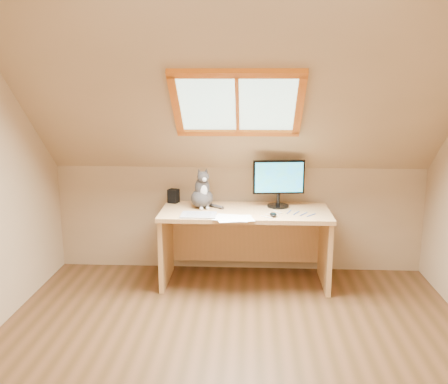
{
  "coord_description": "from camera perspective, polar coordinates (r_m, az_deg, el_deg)",
  "views": [
    {
      "loc": [
        0.1,
        -2.89,
        1.79
      ],
      "look_at": [
        -0.1,
        1.0,
        0.93
      ],
      "focal_mm": 40.0,
      "sensor_mm": 36.0,
      "label": 1
    }
  ],
  "objects": [
    {
      "name": "ground",
      "position": [
        3.4,
        0.87,
        -19.26
      ],
      "size": [
        3.5,
        3.5,
        0.0
      ],
      "primitive_type": "plane",
      "color": "brown",
      "rests_on": "ground"
    },
    {
      "name": "room_shell",
      "position": [
        2.82,
        0.9,
        5.14
      ],
      "size": [
        3.52,
        3.52,
        2.41
      ],
      "color": "tan",
      "rests_on": "ground"
    },
    {
      "name": "desk",
      "position": [
        4.54,
        2.43,
        -4.5
      ],
      "size": [
        1.49,
        0.65,
        0.68
      ],
      "color": "tan",
      "rests_on": "ground"
    },
    {
      "name": "monitor",
      "position": [
        4.5,
        6.27,
        1.34
      ],
      "size": [
        0.47,
        0.2,
        0.43
      ],
      "color": "black",
      "rests_on": "desk"
    },
    {
      "name": "cat",
      "position": [
        4.48,
        -2.52,
        -0.16
      ],
      "size": [
        0.27,
        0.29,
        0.37
      ],
      "color": "#3F3937",
      "rests_on": "desk"
    },
    {
      "name": "desk_speaker",
      "position": [
        4.7,
        -5.79,
        -0.45
      ],
      "size": [
        0.11,
        0.11,
        0.13
      ],
      "primitive_type": "cube",
      "rotation": [
        0.0,
        0.0,
        -0.31
      ],
      "color": "black",
      "rests_on": "desk"
    },
    {
      "name": "graphics_tablet",
      "position": [
        4.24,
        -2.92,
        -2.64
      ],
      "size": [
        0.3,
        0.22,
        0.01
      ],
      "primitive_type": "cube",
      "rotation": [
        0.0,
        0.0,
        -0.01
      ],
      "color": "#B2B2B7",
      "rests_on": "desk"
    },
    {
      "name": "mouse",
      "position": [
        4.23,
        5.64,
        -2.58
      ],
      "size": [
        0.07,
        0.11,
        0.03
      ],
      "primitive_type": "ellipsoid",
      "rotation": [
        0.0,
        0.0,
        0.1
      ],
      "color": "black",
      "rests_on": "desk"
    },
    {
      "name": "papers",
      "position": [
        4.16,
        1.45,
        -2.96
      ],
      "size": [
        0.33,
        0.27,
        0.0
      ],
      "color": "white",
      "rests_on": "desk"
    },
    {
      "name": "cables",
      "position": [
        4.31,
        7.46,
        -2.49
      ],
      "size": [
        0.51,
        0.26,
        0.01
      ],
      "color": "silver",
      "rests_on": "desk"
    }
  ]
}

